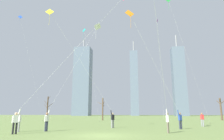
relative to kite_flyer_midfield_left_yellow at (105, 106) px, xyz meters
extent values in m
plane|color=#7A934C|center=(0.90, -7.12, -2.29)|extent=(400.00, 400.00, 0.00)
cylinder|color=gray|center=(0.83, 0.55, -1.87)|extent=(0.14, 0.14, 0.85)
cylinder|color=gray|center=(0.69, 0.38, -1.87)|extent=(0.14, 0.14, 0.85)
cube|color=black|center=(0.76, 0.46, -1.17)|extent=(0.37, 0.39, 0.54)
sphere|color=beige|center=(0.76, 0.46, -0.78)|extent=(0.22, 0.22, 0.22)
cylinder|color=black|center=(0.90, 0.62, -1.20)|extent=(0.09, 0.09, 0.55)
cylinder|color=black|center=(0.63, 0.30, -0.70)|extent=(0.20, 0.21, 0.56)
cube|color=yellow|center=(-5.53, -3.32, 9.85)|extent=(0.96, 0.37, 0.88)
cylinder|color=black|center=(-5.53, -3.32, 9.85)|extent=(0.20, 0.32, 0.54)
cylinder|color=yellow|center=(-5.42, -3.50, 8.88)|extent=(0.02, 0.02, 1.32)
cylinder|color=silver|center=(-2.45, -1.51, 4.70)|extent=(6.17, 3.64, 10.31)
cylinder|color=#33384C|center=(7.81, -0.29, -1.87)|extent=(0.14, 0.14, 0.85)
cylinder|color=#33384C|center=(7.63, -0.42, -1.87)|extent=(0.14, 0.14, 0.85)
cube|color=#2D4CA5|center=(7.72, -0.36, -1.17)|extent=(0.39, 0.36, 0.54)
sphere|color=#9E7051|center=(7.72, -0.36, -0.78)|extent=(0.22, 0.22, 0.22)
cylinder|color=#2D4CA5|center=(7.89, -0.23, -1.20)|extent=(0.09, 0.09, 0.55)
cylinder|color=#2D4CA5|center=(7.55, -0.48, -0.70)|extent=(0.22, 0.19, 0.56)
cube|color=orange|center=(2.99, -4.30, 8.54)|extent=(0.87, 0.33, 0.86)
cylinder|color=black|center=(2.99, -4.30, 8.54)|extent=(0.19, 0.23, 0.54)
cylinder|color=orange|center=(3.09, -4.42, 7.60)|extent=(0.02, 0.02, 1.25)
cylinder|color=silver|center=(5.27, -2.39, 4.05)|extent=(4.57, 3.83, 9.00)
cylinder|color=#726656|center=(5.92, -4.58, -1.87)|extent=(0.14, 0.14, 0.85)
cylinder|color=#726656|center=(5.86, -4.79, -1.87)|extent=(0.14, 0.14, 0.85)
cube|color=white|center=(5.89, -4.68, -1.17)|extent=(0.28, 0.38, 0.54)
sphere|color=beige|center=(5.89, -4.68, -0.78)|extent=(0.22, 0.22, 0.22)
cylinder|color=white|center=(5.95, -4.48, -1.20)|extent=(0.09, 0.09, 0.55)
cylinder|color=white|center=(5.83, -4.88, -0.70)|extent=(0.14, 0.22, 0.56)
cylinder|color=silver|center=(5.12, -8.28, 3.94)|extent=(1.43, 6.80, 8.78)
cylinder|color=black|center=(-5.84, -7.16, -1.87)|extent=(0.14, 0.14, 0.85)
cylinder|color=black|center=(-5.67, -7.01, -1.87)|extent=(0.14, 0.14, 0.85)
cube|color=white|center=(-5.75, -7.09, -1.17)|extent=(0.39, 0.38, 0.54)
sphere|color=beige|center=(-5.75, -7.09, -0.78)|extent=(0.22, 0.22, 0.22)
cylinder|color=white|center=(-5.91, -7.23, -1.20)|extent=(0.09, 0.09, 0.55)
cylinder|color=white|center=(-5.60, -6.95, -0.70)|extent=(0.21, 0.20, 0.56)
cylinder|color=silver|center=(-1.58, -5.08, 5.32)|extent=(8.05, 3.75, 11.53)
cylinder|color=#33384C|center=(-4.54, -4.52, -1.87)|extent=(0.14, 0.14, 0.85)
cylinder|color=#33384C|center=(-4.49, -4.30, -1.87)|extent=(0.14, 0.14, 0.85)
cube|color=white|center=(-4.51, -4.41, -1.17)|extent=(0.28, 0.38, 0.54)
sphere|color=#9E7051|center=(-4.51, -4.41, -0.78)|extent=(0.22, 0.22, 0.22)
cylinder|color=white|center=(-4.56, -4.61, -1.20)|extent=(0.09, 0.09, 0.55)
cylinder|color=white|center=(-4.46, -4.21, -0.70)|extent=(0.14, 0.22, 0.56)
cube|color=white|center=(-1.68, 3.31, 10.98)|extent=(0.84, 0.73, 0.97)
cylinder|color=black|center=(-1.68, 3.31, 10.98)|extent=(0.43, 0.17, 0.57)
cylinder|color=white|center=(-1.93, 3.40, 9.89)|extent=(0.02, 0.02, 1.50)
cylinder|color=silver|center=(-3.07, -0.45, 5.27)|extent=(2.80, 7.53, 11.43)
cylinder|color=gray|center=(-6.78, -5.29, -1.87)|extent=(0.14, 0.14, 0.85)
cylinder|color=gray|center=(-6.56, -5.27, -1.87)|extent=(0.14, 0.14, 0.85)
cube|color=white|center=(-6.67, -5.28, -1.17)|extent=(0.36, 0.23, 0.54)
sphere|color=beige|center=(-6.67, -5.28, -0.78)|extent=(0.22, 0.22, 0.22)
cylinder|color=white|center=(-6.88, -5.30, -1.20)|extent=(0.09, 0.09, 0.55)
cylinder|color=white|center=(-6.46, -5.26, -1.20)|extent=(0.09, 0.09, 0.55)
cylinder|color=gray|center=(11.15, 4.39, -1.87)|extent=(0.14, 0.14, 0.85)
cylinder|color=gray|center=(11.28, 4.21, -1.87)|extent=(0.14, 0.14, 0.85)
cube|color=red|center=(11.22, 4.30, -1.17)|extent=(0.36, 0.39, 0.54)
sphere|color=#9E7051|center=(11.22, 4.30, -0.78)|extent=(0.22, 0.22, 0.22)
cylinder|color=red|center=(11.10, 4.47, -1.20)|extent=(0.09, 0.09, 0.55)
cylinder|color=red|center=(11.34, 4.13, -1.20)|extent=(0.09, 0.09, 0.55)
cube|color=blue|center=(-22.10, 16.06, 20.39)|extent=(0.98, 0.33, 0.96)
cylinder|color=black|center=(-22.10, 16.06, 20.39)|extent=(0.22, 0.26, 0.60)
cylinder|color=blue|center=(-21.98, 15.92, 19.33)|extent=(0.02, 0.02, 1.40)
cylinder|color=silver|center=(-19.58, 18.11, 9.07)|extent=(5.06, 4.10, 22.64)
cylinder|color=#3F3833|center=(-17.05, 20.15, -2.25)|extent=(0.10, 0.10, 0.08)
cylinder|color=green|center=(9.28, 10.70, 17.60)|extent=(0.02, 0.02, 1.71)
cylinder|color=silver|center=(12.07, 11.82, 8.34)|extent=(5.65, 2.11, 21.18)
cylinder|color=#3F3833|center=(14.89, 12.87, -2.25)|extent=(0.10, 0.10, 0.08)
cube|color=purple|center=(8.64, 23.00, 20.89)|extent=(0.26, 1.11, 1.11)
cylinder|color=black|center=(8.64, 23.00, 20.89)|extent=(0.21, 0.02, 0.72)
cylinder|color=silver|center=(8.64, 21.87, 9.32)|extent=(0.02, 2.26, 23.14)
cylinder|color=#3F3833|center=(8.63, 20.75, -2.25)|extent=(0.10, 0.10, 0.08)
cube|color=teal|center=(-8.25, 19.42, 17.86)|extent=(0.98, 0.88, 1.19)
cylinder|color=black|center=(-8.25, 19.42, 17.86)|extent=(0.16, 0.43, 0.74)
cylinder|color=teal|center=(-8.33, 19.17, 16.54)|extent=(0.02, 0.02, 1.78)
cylinder|color=silver|center=(-6.17, 18.74, 7.81)|extent=(4.16, 1.38, 20.12)
cylinder|color=#3F3833|center=(-4.10, 18.05, -2.25)|extent=(0.10, 0.10, 0.08)
cylinder|color=#4C3828|center=(-19.13, 26.46, 0.59)|extent=(0.29, 0.29, 5.75)
cylinder|color=#4C3828|center=(-19.13, 27.01, 3.09)|extent=(0.09, 1.16, 1.02)
cylinder|color=#4C3828|center=(-19.67, 26.73, 1.00)|extent=(1.17, 0.65, 1.10)
cylinder|color=#4C3828|center=(-19.80, 26.95, 1.80)|extent=(1.45, 1.09, 1.30)
cylinder|color=#4C3828|center=(-18.94, 27.42, 1.27)|extent=(0.50, 1.98, 1.07)
cylinder|color=#4C3828|center=(-19.01, 26.02, 1.74)|extent=(0.35, 0.97, 0.59)
cylinder|color=brown|center=(-4.65, 24.47, 0.26)|extent=(0.31, 0.31, 5.10)
cylinder|color=brown|center=(-4.57, 25.02, 1.56)|extent=(0.32, 1.21, 0.92)
cylinder|color=brown|center=(-4.59, 25.16, 0.94)|extent=(0.27, 1.43, 0.63)
cylinder|color=brown|center=(-5.31, 24.83, 1.57)|extent=(1.40, 0.81, 0.67)
cylinder|color=brown|center=(22.51, 27.84, 0.25)|extent=(0.39, 0.39, 5.08)
cylinder|color=brown|center=(22.33, 28.36, 1.80)|extent=(0.53, 1.17, 0.98)
cylinder|color=brown|center=(22.35, 27.38, 2.15)|extent=(0.52, 1.09, 0.90)
cylinder|color=brown|center=(22.95, 27.75, 1.77)|extent=(1.01, 0.35, 0.91)
cube|color=slate|center=(-36.44, 117.59, 22.58)|extent=(11.95, 10.16, 49.74)
cylinder|color=#99999E|center=(-36.44, 117.59, 50.89)|extent=(0.80, 0.80, 6.89)
cube|color=slate|center=(1.10, 128.02, 21.83)|extent=(5.89, 11.86, 48.25)
cylinder|color=#99999E|center=(1.10, 128.02, 50.73)|extent=(0.80, 0.80, 9.54)
cube|color=slate|center=(31.00, 113.31, 20.50)|extent=(8.08, 8.70, 45.59)
cylinder|color=#99999E|center=(31.00, 113.31, 48.08)|extent=(0.80, 0.80, 9.57)
camera|label=1|loc=(3.58, -21.54, -0.76)|focal=31.70mm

